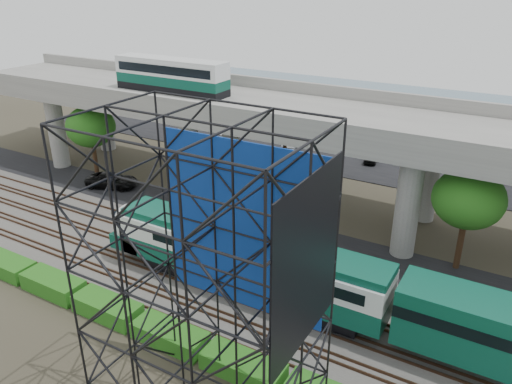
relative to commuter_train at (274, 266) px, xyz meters
The scene contains 13 objects.
ground 5.70m from the commuter_train, 156.00° to the right, with size 140.00×140.00×0.00m, color #474233.
ballast_bed 5.28m from the commuter_train, behind, with size 90.00×12.00×0.20m, color slate.
service_road 10.02m from the commuter_train, 117.85° to the left, with size 90.00×5.00×0.08m, color black.
parking_lot 32.44m from the commuter_train, 97.99° to the left, with size 90.00×18.00×0.08m, color black.
harbor_water 54.26m from the commuter_train, 94.75° to the left, with size 140.00×40.00×0.03m, color slate.
rail_tracks 5.19m from the commuter_train, behind, with size 90.00×9.52×0.16m.
commuter_train is the anchor object (origin of this frame).
overpass 15.97m from the commuter_train, 111.61° to the left, with size 80.00×12.00×12.40m.
scaffold_tower 11.17m from the commuter_train, 78.67° to the right, with size 9.36×6.36×15.00m.
hedge_strip 7.56m from the commuter_train, 118.95° to the right, with size 34.60×1.80×1.20m.
trees 17.08m from the commuter_train, 122.88° to the left, with size 40.94×16.94×7.69m.
suv 24.89m from the commuter_train, 159.04° to the left, with size 2.38×5.17×1.44m, color black.
parked_cars 31.88m from the commuter_train, 94.04° to the left, with size 36.93×9.78×1.28m.
Camera 1 is at (16.97, -21.86, 19.84)m, focal length 35.00 mm.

